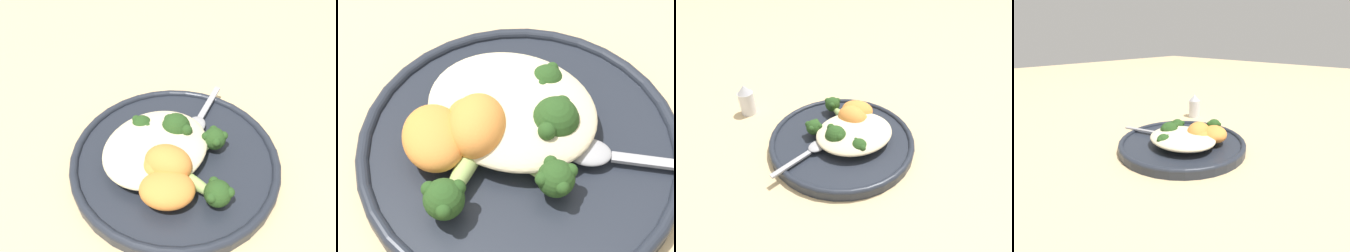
% 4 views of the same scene
% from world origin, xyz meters
% --- Properties ---
extents(ground_plane, '(4.00, 4.00, 0.00)m').
position_xyz_m(ground_plane, '(0.00, 0.00, 0.00)').
color(ground_plane, '#D6B784').
extents(plate, '(0.29, 0.29, 0.02)m').
position_xyz_m(plate, '(0.02, -0.02, 0.01)').
color(plate, '#232833').
rests_on(plate, ground_plane).
extents(quinoa_mound, '(0.15, 0.13, 0.03)m').
position_xyz_m(quinoa_mound, '(0.00, 0.00, 0.04)').
color(quinoa_mound, beige).
rests_on(quinoa_mound, plate).
extents(broccoli_stalk_0, '(0.04, 0.12, 0.03)m').
position_xyz_m(broccoli_stalk_0, '(-0.01, -0.08, 0.04)').
color(broccoli_stalk_0, '#9EBC66').
rests_on(broccoli_stalk_0, plate).
extents(broccoli_stalk_1, '(0.10, 0.05, 0.03)m').
position_xyz_m(broccoli_stalk_1, '(0.05, -0.05, 0.04)').
color(broccoli_stalk_1, '#9EBC66').
rests_on(broccoli_stalk_1, plate).
extents(broccoli_stalk_2, '(0.09, 0.06, 0.04)m').
position_xyz_m(broccoli_stalk_2, '(0.04, -0.01, 0.04)').
color(broccoli_stalk_2, '#9EBC66').
rests_on(broccoli_stalk_2, plate).
extents(broccoli_stalk_3, '(0.06, 0.12, 0.03)m').
position_xyz_m(broccoli_stalk_3, '(0.01, 0.02, 0.03)').
color(broccoli_stalk_3, '#9EBC66').
rests_on(broccoli_stalk_3, plate).
extents(sweet_potato_chunk_0, '(0.06, 0.05, 0.04)m').
position_xyz_m(sweet_potato_chunk_0, '(-0.02, -0.03, 0.04)').
color(sweet_potato_chunk_0, orange).
rests_on(sweet_potato_chunk_0, plate).
extents(sweet_potato_chunk_1, '(0.07, 0.07, 0.04)m').
position_xyz_m(sweet_potato_chunk_1, '(-0.02, -0.04, 0.04)').
color(sweet_potato_chunk_1, orange).
rests_on(sweet_potato_chunk_1, plate).
extents(sweet_potato_chunk_2, '(0.08, 0.09, 0.03)m').
position_xyz_m(sweet_potato_chunk_2, '(-0.04, -0.06, 0.04)').
color(sweet_potato_chunk_2, orange).
rests_on(sweet_potato_chunk_2, plate).
extents(spoon, '(0.12, 0.05, 0.01)m').
position_xyz_m(spoon, '(0.09, -0.00, 0.03)').
color(spoon, '#A3A3A8').
rests_on(spoon, plate).
extents(salt_shaker, '(0.03, 0.03, 0.07)m').
position_xyz_m(salt_shaker, '(0.16, -0.22, 0.04)').
color(salt_shaker, silver).
rests_on(salt_shaker, ground_plane).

